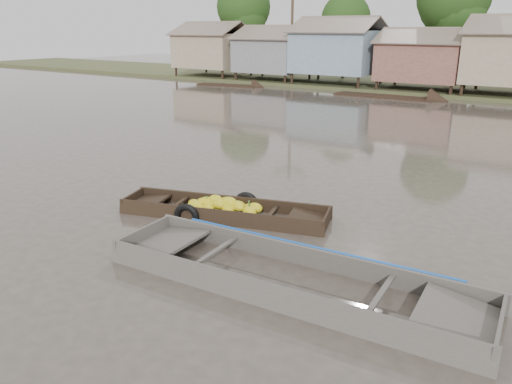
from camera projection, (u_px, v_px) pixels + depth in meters
The scene contains 3 objects.
ground at pixel (201, 240), 11.24m from camera, with size 120.00×120.00×0.00m, color #453D35.
banana_boat at pixel (221, 211), 12.62m from camera, with size 5.45×2.75×0.73m.
viewer_boat at pixel (291, 283), 9.24m from camera, with size 7.31×2.34×0.58m.
Camera 1 is at (6.77, -7.90, 4.56)m, focal length 35.00 mm.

